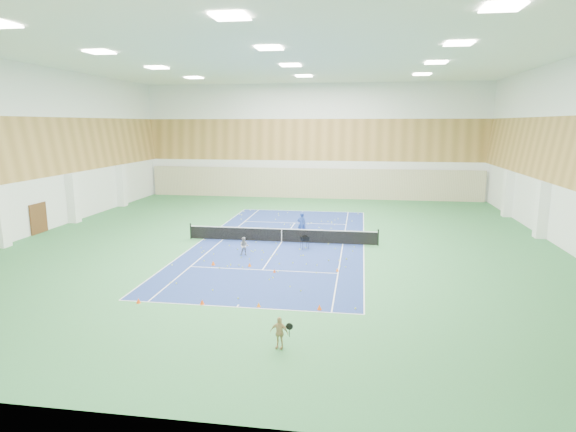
{
  "coord_description": "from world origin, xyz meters",
  "views": [
    {
      "loc": [
        5.2,
        -31.11,
        7.86
      ],
      "look_at": [
        0.59,
        -0.99,
        2.0
      ],
      "focal_mm": 30.0,
      "sensor_mm": 36.0,
      "label": 1
    }
  ],
  "objects_px": {
    "coach": "(302,224)",
    "ball_cart": "(305,242)",
    "child_court": "(244,246)",
    "child_apron": "(279,333)",
    "tennis_net": "(282,234)"
  },
  "relations": [
    {
      "from": "tennis_net",
      "to": "child_apron",
      "type": "height_order",
      "value": "child_apron"
    },
    {
      "from": "coach",
      "to": "child_court",
      "type": "height_order",
      "value": "coach"
    },
    {
      "from": "child_court",
      "to": "ball_cart",
      "type": "xyz_separation_m",
      "value": [
        3.43,
        2.14,
        -0.15
      ]
    },
    {
      "from": "child_court",
      "to": "child_apron",
      "type": "xyz_separation_m",
      "value": [
        4.17,
        -11.76,
        0.02
      ]
    },
    {
      "from": "tennis_net",
      "to": "child_court",
      "type": "height_order",
      "value": "child_court"
    },
    {
      "from": "tennis_net",
      "to": "child_court",
      "type": "bearing_deg",
      "value": -114.85
    },
    {
      "from": "coach",
      "to": "child_court",
      "type": "relative_size",
      "value": 1.48
    },
    {
      "from": "tennis_net",
      "to": "child_court",
      "type": "distance_m",
      "value": 4.02
    },
    {
      "from": "ball_cart",
      "to": "tennis_net",
      "type": "bearing_deg",
      "value": 115.01
    },
    {
      "from": "child_apron",
      "to": "ball_cart",
      "type": "xyz_separation_m",
      "value": [
        -0.73,
        13.9,
        -0.17
      ]
    },
    {
      "from": "coach",
      "to": "child_apron",
      "type": "bearing_deg",
      "value": 82.4
    },
    {
      "from": "tennis_net",
      "to": "child_apron",
      "type": "distance_m",
      "value": 15.6
    },
    {
      "from": "tennis_net",
      "to": "coach",
      "type": "height_order",
      "value": "coach"
    },
    {
      "from": "child_apron",
      "to": "ball_cart",
      "type": "relative_size",
      "value": 1.41
    },
    {
      "from": "coach",
      "to": "ball_cart",
      "type": "relative_size",
      "value": 2.02
    }
  ]
}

